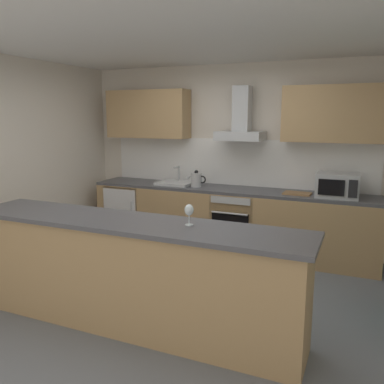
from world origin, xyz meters
name	(u,v)px	position (x,y,z in m)	size (l,w,h in m)	color
ground	(177,299)	(0.00, 0.00, -0.01)	(5.52, 4.93, 0.02)	slate
ceiling	(175,37)	(0.00, 0.00, 2.61)	(5.52, 4.93, 0.02)	white
wall_back	(237,157)	(0.00, 2.02, 1.30)	(5.52, 0.12, 2.60)	silver
wall_left	(5,165)	(-2.32, 0.00, 1.30)	(0.12, 4.93, 2.60)	silver
backsplash_tile	(235,162)	(0.00, 1.95, 1.23)	(3.85, 0.02, 0.66)	white
counter_back	(228,220)	(0.00, 1.64, 0.45)	(3.98, 0.60, 0.90)	tan
counter_island	(131,274)	(-0.13, -0.68, 0.50)	(3.19, 0.64, 1.00)	tan
upper_cabinets	(233,114)	(0.00, 1.79, 1.91)	(3.93, 0.32, 0.70)	tan
oven	(236,221)	(0.14, 1.62, 0.46)	(0.60, 0.62, 0.80)	slate
refrigerator	(130,212)	(-1.58, 1.61, 0.43)	(0.58, 0.60, 0.85)	white
microwave	(338,185)	(1.43, 1.59, 1.05)	(0.50, 0.38, 0.30)	#B7BABC
sink	(175,183)	(-0.80, 1.63, 0.93)	(0.50, 0.40, 0.26)	silver
kettle	(196,179)	(-0.45, 1.58, 1.01)	(0.29, 0.15, 0.24)	#B7BABC
range_hood	(241,123)	(0.14, 1.75, 1.79)	(0.62, 0.45, 0.72)	#B7BABC
wine_glass	(189,211)	(0.41, -0.61, 1.12)	(0.08, 0.08, 0.18)	silver
chopping_board	(297,193)	(0.95, 1.59, 0.91)	(0.34, 0.22, 0.02)	#9E7247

